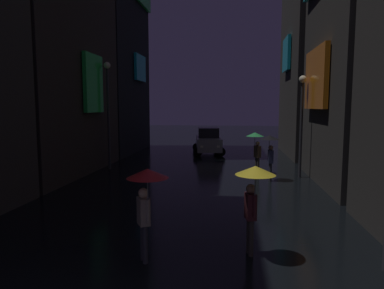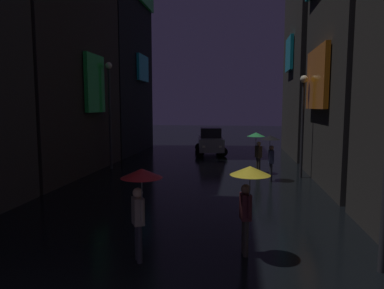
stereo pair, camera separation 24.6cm
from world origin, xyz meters
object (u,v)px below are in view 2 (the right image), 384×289
at_px(pedestrian_foreground_left_red, 140,189).
at_px(pedestrian_near_crossing_green, 257,141).
at_px(car_distant, 211,141).
at_px(streetlamp_right_far, 303,113).
at_px(pedestrian_midstreet_centre_yellow, 249,186).
at_px(pedestrian_midstreet_left_black, 270,145).
at_px(streetlamp_left_far, 110,103).

distance_m(pedestrian_foreground_left_red, pedestrian_near_crossing_green, 11.05).
distance_m(car_distant, streetlamp_right_far, 9.62).
xyz_separation_m(pedestrian_midstreet_centre_yellow, car_distant, (-2.32, 17.17, -0.74)).
bearing_deg(car_distant, pedestrian_midstreet_left_black, -68.30).
distance_m(pedestrian_midstreet_centre_yellow, streetlamp_left_far, 12.77).
xyz_separation_m(pedestrian_foreground_left_red, pedestrian_midstreet_left_black, (3.49, 8.98, 0.00)).
bearing_deg(car_distant, pedestrian_midstreet_centre_yellow, -82.29).
bearing_deg(streetlamp_right_far, pedestrian_near_crossing_green, 161.01).
bearing_deg(streetlamp_left_far, streetlamp_right_far, -5.89).
bearing_deg(pedestrian_foreground_left_red, pedestrian_midstreet_left_black, 68.74).
bearing_deg(streetlamp_right_far, pedestrian_midstreet_centre_yellow, -106.45).
xyz_separation_m(car_distant, streetlamp_right_far, (5.07, -7.88, 2.18)).
height_order(car_distant, streetlamp_left_far, streetlamp_left_far).
relative_size(pedestrian_midstreet_centre_yellow, car_distant, 0.49).
bearing_deg(streetlamp_right_far, pedestrian_midstreet_left_black, -148.61).
xyz_separation_m(pedestrian_foreground_left_red, pedestrian_midstreet_centre_yellow, (2.31, 0.64, 0.00)).
bearing_deg(pedestrian_midstreet_centre_yellow, car_distant, 97.71).
height_order(pedestrian_midstreet_left_black, streetlamp_left_far, streetlamp_left_far).
bearing_deg(pedestrian_midstreet_centre_yellow, pedestrian_near_crossing_green, 86.28).
relative_size(pedestrian_midstreet_left_black, pedestrian_near_crossing_green, 1.00).
distance_m(pedestrian_foreground_left_red, streetlamp_right_far, 11.23).
bearing_deg(streetlamp_right_far, pedestrian_foreground_left_red, -116.95).
bearing_deg(pedestrian_near_crossing_green, pedestrian_foreground_left_red, -105.52).
distance_m(pedestrian_foreground_left_red, pedestrian_midstreet_left_black, 9.64).
relative_size(pedestrian_midstreet_centre_yellow, streetlamp_left_far, 0.36).
bearing_deg(pedestrian_near_crossing_green, car_distant, 112.57).
bearing_deg(pedestrian_midstreet_centre_yellow, pedestrian_midstreet_left_black, 81.89).
distance_m(pedestrian_foreground_left_red, streetlamp_left_far, 12.18).
bearing_deg(streetlamp_left_far, pedestrian_midstreet_left_black, -13.20).
height_order(pedestrian_near_crossing_green, pedestrian_midstreet_centre_yellow, same).
height_order(car_distant, streetlamp_right_far, streetlamp_right_far).
xyz_separation_m(pedestrian_midstreet_left_black, pedestrian_near_crossing_green, (-0.54, 1.67, 0.00)).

